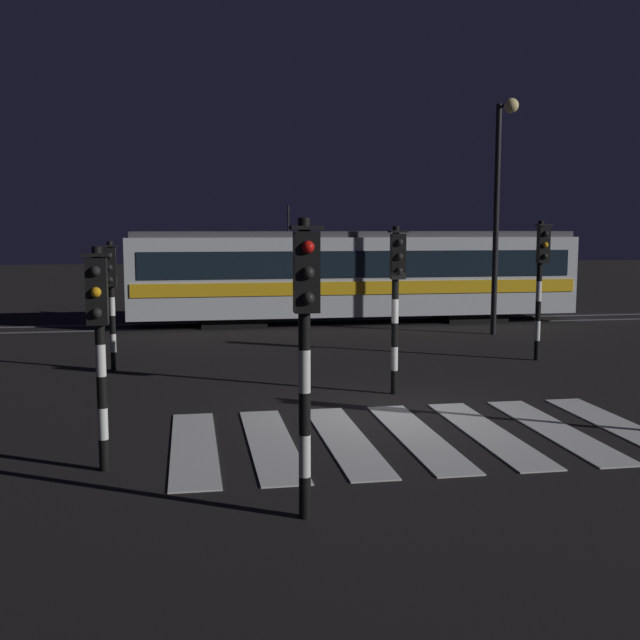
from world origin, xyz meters
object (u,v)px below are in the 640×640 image
object	(u,v)px
tram	(354,274)
traffic_light_kerb_mid_left	(306,324)
traffic_light_corner_far_left	(111,286)
traffic_light_corner_far_right	(541,269)
street_lamp_trackside_right	(500,189)
traffic_light_median_centre	(397,284)
traffic_light_corner_near_left	(99,325)

from	to	relation	value
tram	traffic_light_kerb_mid_left	bearing A→B (deg)	-104.07
traffic_light_corner_far_left	tram	distance (m)	11.03
traffic_light_corner_far_right	traffic_light_kerb_mid_left	distance (m)	12.14
street_lamp_trackside_right	traffic_light_corner_far_right	bearing A→B (deg)	-99.67
traffic_light_corner_far_right	tram	xyz separation A→B (m)	(-2.97, 8.40, -0.60)
traffic_light_corner_far_right	street_lamp_trackside_right	bearing A→B (deg)	80.33
traffic_light_kerb_mid_left	street_lamp_trackside_right	bearing A→B (deg)	59.73
traffic_light_median_centre	traffic_light_corner_far_right	distance (m)	5.68
traffic_light_corner_far_right	traffic_light_kerb_mid_left	xyz separation A→B (m)	(-7.47, -9.57, -0.04)
traffic_light_kerb_mid_left	tram	world-z (taller)	tram
traffic_light_corner_far_right	tram	size ratio (longest dim) A/B	0.22
traffic_light_kerb_mid_left	traffic_light_corner_near_left	xyz separation A→B (m)	(-2.50, 2.21, -0.24)
traffic_light_median_centre	traffic_light_corner_near_left	bearing A→B (deg)	-142.26
traffic_light_median_centre	street_lamp_trackside_right	xyz separation A→B (m)	(5.44, 7.81, 2.31)
traffic_light_median_centre	tram	world-z (taller)	tram
street_lamp_trackside_right	tram	distance (m)	6.05
tram	traffic_light_corner_near_left	bearing A→B (deg)	-113.97
traffic_light_corner_far_left	traffic_light_corner_near_left	size ratio (longest dim) A/B	0.98
traffic_light_corner_far_left	traffic_light_kerb_mid_left	distance (m)	10.44
traffic_light_corner_far_left	traffic_light_corner_far_right	xyz separation A→B (m)	(10.56, -0.40, 0.32)
traffic_light_median_centre	traffic_light_corner_near_left	world-z (taller)	traffic_light_median_centre
traffic_light_median_centre	street_lamp_trackside_right	distance (m)	9.79
traffic_light_median_centre	street_lamp_trackside_right	size ratio (longest dim) A/B	0.47
traffic_light_corner_far_right	street_lamp_trackside_right	distance (m)	5.13
tram	street_lamp_trackside_right	bearing A→B (deg)	-45.71
traffic_light_corner_near_left	traffic_light_median_centre	bearing A→B (deg)	37.74
traffic_light_median_centre	traffic_light_corner_far_right	size ratio (longest dim) A/B	0.96
traffic_light_corner_far_left	traffic_light_median_centre	size ratio (longest dim) A/B	0.90
tram	traffic_light_median_centre	bearing A→B (deg)	-98.28
traffic_light_corner_far_right	street_lamp_trackside_right	xyz separation A→B (m)	(0.78, 4.56, 2.22)
traffic_light_corner_far_left	traffic_light_corner_far_right	bearing A→B (deg)	-2.16
traffic_light_corner_far_right	traffic_light_corner_far_left	bearing A→B (deg)	177.84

